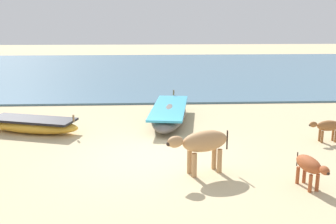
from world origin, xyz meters
TOP-DOWN VIEW (x-y plane):
  - ground at (0.00, 0.00)m, footprint 80.00×80.00m
  - sea_water at (0.00, 16.09)m, footprint 60.00×20.00m
  - fishing_boat_2 at (-3.67, 2.38)m, footprint 3.17×1.75m
  - fishing_boat_4 at (0.61, 3.41)m, footprint 1.68×4.32m
  - cow_adult_tan at (1.13, -1.11)m, footprint 1.51×0.85m
  - calf_near_rust at (3.24, -2.01)m, footprint 0.47×1.04m
  - calf_far_brown at (4.99, 1.02)m, footprint 0.97×0.32m

SIDE VIEW (x-z plane):
  - ground at x=0.00m, z-range 0.00..0.00m
  - sea_water at x=0.00m, z-range 0.00..0.08m
  - fishing_boat_2 at x=-3.67m, z-range -0.08..0.57m
  - fishing_boat_4 at x=0.61m, z-range -0.08..0.66m
  - calf_far_brown at x=4.99m, z-range 0.14..0.77m
  - calf_near_rust at x=3.24m, z-range 0.15..0.84m
  - cow_adult_tan at x=1.13m, z-range 0.22..1.23m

